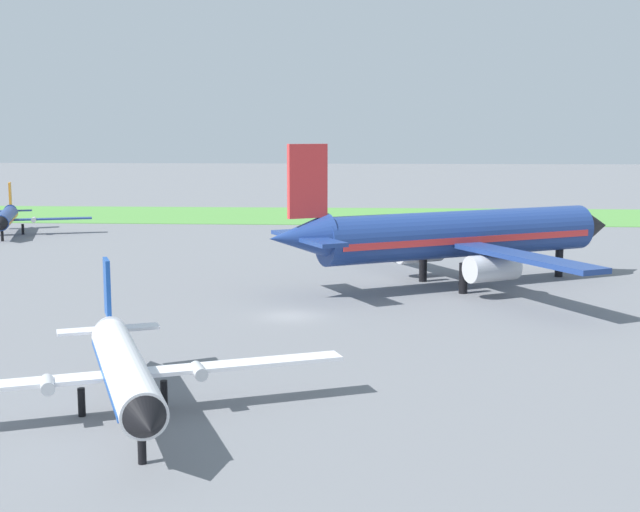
# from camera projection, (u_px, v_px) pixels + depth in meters

# --- Properties ---
(ground_plane) EXTENTS (600.00, 600.00, 0.00)m
(ground_plane) POSITION_uv_depth(u_px,v_px,m) (290.00, 316.00, 64.71)
(ground_plane) COLOR slate
(grass_taxiway_strip) EXTENTS (360.00, 28.00, 0.08)m
(grass_taxiway_strip) POSITION_uv_depth(u_px,v_px,m) (336.00, 216.00, 140.50)
(grass_taxiway_strip) COLOR #549342
(grass_taxiway_strip) RESTS_ON ground_plane
(airplane_midfield_jet) EXTENTS (32.82, 32.88, 12.76)m
(airplane_midfield_jet) POSITION_uv_depth(u_px,v_px,m) (454.00, 235.00, 76.42)
(airplane_midfield_jet) COLOR navy
(airplane_midfield_jet) RESTS_ON ground_plane
(airplane_foreground_turboprop) EXTENTS (21.09, 18.29, 6.67)m
(airplane_foreground_turboprop) POSITION_uv_depth(u_px,v_px,m) (124.00, 367.00, 41.72)
(airplane_foreground_turboprop) COLOR white
(airplane_foreground_turboprop) RESTS_ON ground_plane
(airplane_taxiing_turboprop) EXTENTS (21.32, 18.43, 6.60)m
(airplane_taxiing_turboprop) POSITION_uv_depth(u_px,v_px,m) (6.00, 217.00, 114.09)
(airplane_taxiing_turboprop) COLOR navy
(airplane_taxiing_turboprop) RESTS_ON ground_plane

